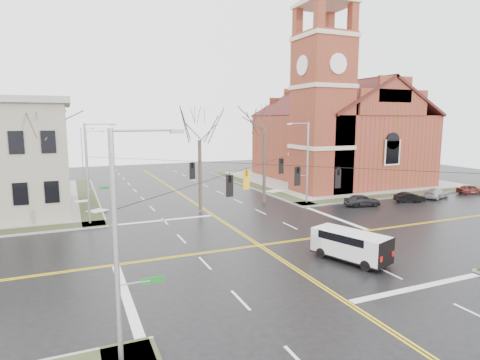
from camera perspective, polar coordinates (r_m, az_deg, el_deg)
name	(u,v)px	position (r m, az deg, el deg)	size (l,w,h in m)	color
ground	(259,245)	(30.83, 2.77, -9.27)	(120.00, 120.00, 0.00)	black
sidewalks	(259,244)	(30.80, 2.77, -9.13)	(80.00, 80.00, 0.17)	gray
road_markings	(259,245)	(30.82, 2.77, -9.26)	(100.00, 100.00, 0.01)	gold
church	(335,126)	(63.52, 13.30, 7.44)	(24.28, 27.48, 27.50)	brown
signal_pole_ne	(306,161)	(45.16, 9.39, 2.75)	(2.75, 0.22, 9.00)	gray
signal_pole_nw	(89,171)	(38.16, -20.66, 1.26)	(2.75, 0.22, 9.00)	gray
signal_pole_sw	(121,242)	(15.61, -16.61, -8.51)	(2.75, 0.22, 9.00)	gray
span_wires	(260,164)	(29.52, 2.86, 2.26)	(23.02, 23.02, 0.03)	black
traffic_signals	(264,175)	(29.02, 3.43, 0.66)	(8.21, 8.26, 1.30)	black
streetlight_north_a	(88,159)	(54.64, -20.75, 2.80)	(2.30, 0.20, 8.00)	gray
streetlight_north_b	(83,149)	(74.57, -21.46, 4.16)	(2.30, 0.20, 8.00)	gray
cargo_van	(348,243)	(28.36, 15.06, -8.68)	(3.66, 5.57, 1.99)	white
parked_car_a	(362,200)	(46.13, 16.98, -2.77)	(1.57, 3.90, 1.33)	black
parked_car_b	(409,197)	(50.34, 22.96, -2.27)	(1.20, 3.43, 1.13)	black
parked_car_c	(436,193)	(54.16, 26.12, -1.71)	(1.68, 4.13, 1.20)	#A6A5A8
parked_car_d	(470,189)	(59.48, 29.91, -1.14)	(1.39, 3.45, 1.18)	#501D16
tree_nw_far	(41,133)	(40.30, -26.41, 6.05)	(4.00, 4.00, 11.45)	#372D23
tree_nw_near	(199,135)	(41.04, -5.79, 6.33)	(4.00, 4.00, 10.85)	#372D23
tree_ne	(265,130)	(44.81, 3.51, 7.08)	(4.00, 4.00, 11.45)	#372D23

